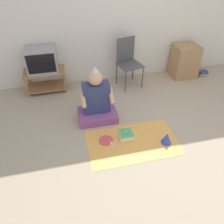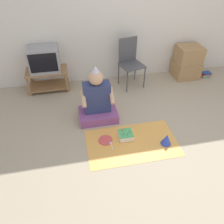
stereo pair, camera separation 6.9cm
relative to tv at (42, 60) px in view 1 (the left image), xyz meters
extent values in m
plane|color=tan|center=(1.65, -1.90, -0.62)|extent=(16.00, 16.00, 0.00)
cube|color=silver|center=(1.65, 0.24, 0.66)|extent=(6.40, 0.06, 2.55)
cube|color=#997047|center=(0.00, 0.00, -0.23)|extent=(0.75, 0.42, 0.03)
cube|color=#997047|center=(0.00, 0.00, -0.55)|extent=(0.75, 0.42, 0.02)
cylinder|color=#997047|center=(-0.34, -0.18, -0.42)|extent=(0.04, 0.04, 0.40)
cylinder|color=#997047|center=(0.34, -0.18, -0.42)|extent=(0.04, 0.04, 0.40)
cylinder|color=#997047|center=(-0.34, 0.18, -0.42)|extent=(0.04, 0.04, 0.40)
cylinder|color=#997047|center=(0.34, 0.18, -0.42)|extent=(0.04, 0.04, 0.40)
cube|color=#99999E|center=(0.00, 0.00, 0.00)|extent=(0.53, 0.40, 0.44)
cube|color=black|center=(0.00, -0.20, 0.01)|extent=(0.47, 0.01, 0.34)
cube|color=#4C4C51|center=(1.58, -0.20, -0.18)|extent=(0.50, 0.48, 0.02)
cube|color=#4C4C51|center=(1.54, -0.02, 0.05)|extent=(0.36, 0.11, 0.47)
cylinder|color=#4C4C51|center=(1.44, -0.42, -0.40)|extent=(0.02, 0.02, 0.44)
cylinder|color=#4C4C51|center=(1.81, -0.32, -0.40)|extent=(0.02, 0.02, 0.44)
cylinder|color=#4C4C51|center=(1.35, -0.08, -0.40)|extent=(0.02, 0.02, 0.44)
cylinder|color=#4C4C51|center=(1.72, 0.02, -0.40)|extent=(0.02, 0.02, 0.44)
cube|color=#A87F51|center=(2.80, -0.05, -0.45)|extent=(0.50, 0.45, 0.33)
cube|color=#A87F51|center=(2.80, -0.05, -0.13)|extent=(0.48, 0.41, 0.32)
cube|color=#60936B|center=(3.22, -0.16, -0.60)|extent=(0.15, 0.14, 0.03)
cube|color=beige|center=(3.23, -0.16, -0.58)|extent=(0.16, 0.10, 0.02)
cube|color=#B72D28|center=(3.23, -0.16, -0.56)|extent=(0.19, 0.12, 0.02)
cube|color=#284793|center=(3.24, -0.16, -0.53)|extent=(0.17, 0.14, 0.03)
cube|color=#8C4C8C|center=(0.79, -1.08, -0.55)|extent=(0.60, 0.42, 0.14)
cube|color=navy|center=(0.79, -1.04, -0.24)|extent=(0.41, 0.21, 0.49)
sphere|color=tan|center=(0.79, -1.04, 0.11)|extent=(0.22, 0.22, 0.22)
cone|color=silver|center=(0.79, -1.04, 0.24)|extent=(0.12, 0.12, 0.09)
cylinder|color=tan|center=(0.58, -1.14, -0.16)|extent=(0.06, 0.26, 0.21)
cylinder|color=tan|center=(1.00, -1.14, -0.16)|extent=(0.06, 0.26, 0.21)
cube|color=#EFA84C|center=(1.19, -1.72, -0.62)|extent=(1.29, 0.76, 0.01)
cube|color=white|center=(1.12, -1.60, -0.57)|extent=(0.20, 0.20, 0.08)
cube|color=#4CB266|center=(1.12, -1.60, -0.53)|extent=(0.20, 0.20, 0.01)
cylinder|color=#4C7FE5|center=(1.18, -1.60, -0.50)|extent=(0.01, 0.01, 0.06)
sphere|color=#FFCC4C|center=(1.18, -1.60, -0.47)|extent=(0.01, 0.01, 0.01)
cylinder|color=yellow|center=(1.14, -1.54, -0.50)|extent=(0.01, 0.01, 0.06)
sphere|color=#FFCC4C|center=(1.14, -1.54, -0.47)|extent=(0.01, 0.01, 0.01)
cylinder|color=#EA4C4C|center=(1.08, -1.56, -0.50)|extent=(0.01, 0.01, 0.06)
sphere|color=#FFCC4C|center=(1.08, -1.56, -0.47)|extent=(0.01, 0.01, 0.01)
cylinder|color=#4C7FE5|center=(1.08, -1.63, -0.50)|extent=(0.01, 0.01, 0.06)
sphere|color=#FFCC4C|center=(1.08, -1.63, -0.47)|extent=(0.01, 0.01, 0.01)
cylinder|color=#4C7FE5|center=(1.13, -1.65, -0.50)|extent=(0.01, 0.01, 0.06)
sphere|color=#FFCC4C|center=(1.13, -1.65, -0.47)|extent=(0.01, 0.01, 0.01)
cone|color=blue|center=(1.65, -1.83, -0.53)|extent=(0.15, 0.15, 0.17)
cylinder|color=#D84C4C|center=(0.82, -1.60, -0.61)|extent=(0.20, 0.20, 0.01)
ellipsoid|color=white|center=(0.88, -1.68, -0.61)|extent=(0.04, 0.05, 0.01)
cube|color=white|center=(0.89, -1.75, -0.61)|extent=(0.01, 0.10, 0.01)
camera|label=1|loc=(0.41, -3.79, 1.67)|focal=35.00mm
camera|label=2|loc=(0.48, -3.80, 1.67)|focal=35.00mm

